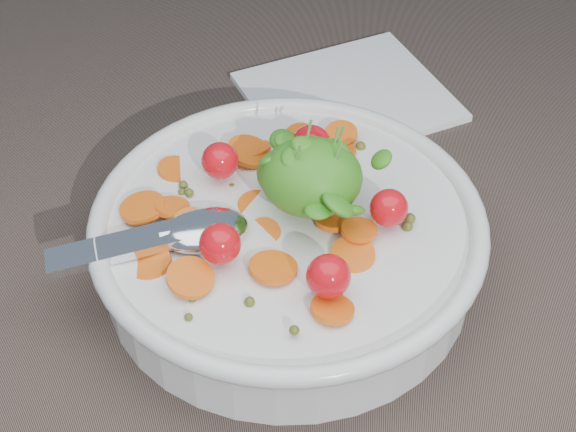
{
  "coord_description": "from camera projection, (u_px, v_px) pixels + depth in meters",
  "views": [
    {
      "loc": [
        0.05,
        -0.46,
        0.48
      ],
      "look_at": [
        0.02,
        -0.02,
        0.06
      ],
      "focal_mm": 55.0,
      "sensor_mm": 36.0,
      "label": 1
    }
  ],
  "objects": [
    {
      "name": "ground",
      "position": [
        262.0,
        250.0,
        0.67
      ],
      "size": [
        6.0,
        6.0,
        0.0
      ],
      "primitive_type": "plane",
      "color": "brown",
      "rests_on": "ground"
    },
    {
      "name": "napkin",
      "position": [
        348.0,
        97.0,
        0.8
      ],
      "size": [
        0.22,
        0.21,
        0.01
      ],
      "primitive_type": "cube",
      "rotation": [
        0.0,
        0.0,
        0.49
      ],
      "color": "white",
      "rests_on": "ground"
    },
    {
      "name": "bowl",
      "position": [
        288.0,
        239.0,
        0.63
      ],
      "size": [
        0.3,
        0.28,
        0.12
      ],
      "color": "white",
      "rests_on": "ground"
    }
  ]
}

